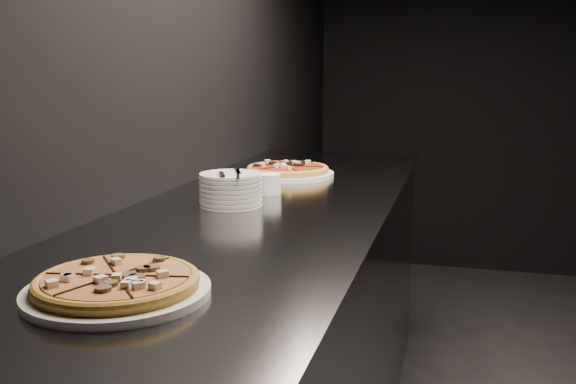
% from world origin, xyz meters
% --- Properties ---
extents(wall_left, '(0.02, 5.00, 2.80)m').
position_xyz_m(wall_left, '(-2.50, 0.00, 1.40)').
color(wall_left, black).
rests_on(wall_left, floor).
extents(counter, '(0.74, 2.44, 0.92)m').
position_xyz_m(counter, '(-2.13, 0.00, 0.46)').
color(counter, slate).
rests_on(counter, floor).
extents(pizza_mushroom, '(0.34, 0.34, 0.04)m').
position_xyz_m(pizza_mushroom, '(-2.14, -0.88, 0.94)').
color(pizza_mushroom, white).
rests_on(pizza_mushroom, counter).
extents(pizza_tomato, '(0.35, 0.35, 0.04)m').
position_xyz_m(pizza_tomato, '(-2.20, 0.45, 0.94)').
color(pizza_tomato, white).
rests_on(pizza_tomato, counter).
extents(plate_stack, '(0.18, 0.18, 0.09)m').
position_xyz_m(plate_stack, '(-2.22, -0.10, 0.97)').
color(plate_stack, white).
rests_on(plate_stack, counter).
extents(cutlery, '(0.07, 0.19, 0.01)m').
position_xyz_m(cutlery, '(-2.21, -0.12, 1.02)').
color(cutlery, '#B4B6BB').
rests_on(cutlery, plate_stack).
extents(ramekin, '(0.07, 0.07, 0.06)m').
position_xyz_m(ramekin, '(-2.16, 0.10, 0.95)').
color(ramekin, silver).
rests_on(ramekin, counter).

